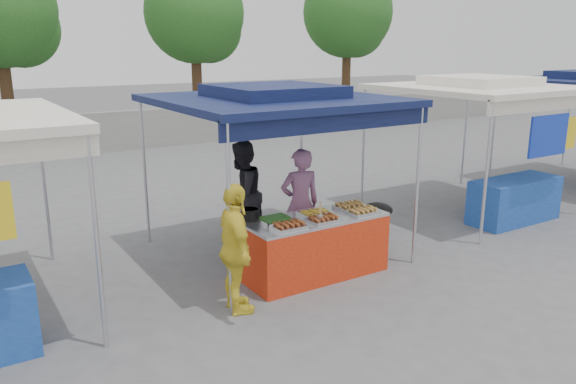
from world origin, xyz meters
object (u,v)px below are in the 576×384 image
vendor_table (315,246)px  helper_man (242,194)px  vendor_woman (300,204)px  customer_person (236,249)px  wok_burner (377,223)px  cooking_pot (250,214)px

vendor_table → helper_man: (-0.27, 1.63, 0.42)m
vendor_table → vendor_woman: size_ratio=1.19×
vendor_woman → helper_man: size_ratio=0.99×
vendor_table → customer_person: 1.53m
wok_burner → helper_man: (-1.62, 1.38, 0.38)m
wok_burner → vendor_woman: bearing=145.6°
vendor_table → helper_man: helper_man is taller
helper_man → cooking_pot: bearing=38.5°
cooking_pot → customer_person: (-0.63, -0.78, -0.13)m
vendor_table → vendor_woman: vendor_woman is taller
vendor_table → helper_man: bearing=99.5°
wok_burner → vendor_woman: size_ratio=0.47×
vendor_table → customer_person: customer_person is taller
helper_man → customer_person: (-1.16, -2.03, -0.05)m
vendor_woman → helper_man: 1.05m
vendor_table → vendor_woman: (0.21, 0.70, 0.41)m
vendor_woman → vendor_table: bearing=85.5°
wok_burner → helper_man: bearing=126.8°
wok_burner → helper_man: size_ratio=0.47×
cooking_pot → wok_burner: cooking_pot is taller
wok_burner → customer_person: (-2.78, -0.65, 0.33)m
vendor_table → wok_burner: (1.34, 0.25, 0.04)m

